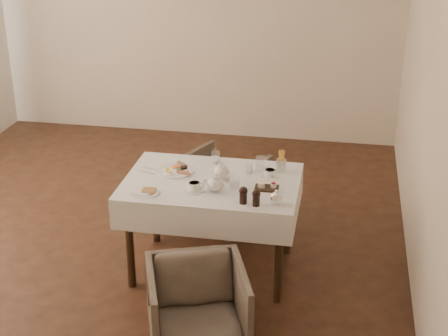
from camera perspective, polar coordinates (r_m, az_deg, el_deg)
table at (r=5.07m, az=-1.03°, el=-2.24°), size 1.28×0.88×0.75m
armchair_near at (r=4.46m, az=-2.20°, el=-11.57°), size 0.79×0.80×0.57m
armchair_far at (r=5.92m, az=-0.23°, el=-1.76°), size 0.87×0.88×0.61m
breakfast_plate at (r=5.18m, az=-4.02°, el=-0.15°), size 0.29×0.29×0.04m
side_plate at (r=4.85m, az=-6.51°, el=-2.02°), size 0.19×0.18×0.02m
teapot_centre at (r=5.01m, az=-0.22°, el=-0.23°), size 0.18×0.16×0.13m
teapot_front at (r=4.83m, az=-0.69°, el=-1.21°), size 0.19×0.16×0.13m
creamer at (r=5.14m, az=2.01°, el=0.03°), size 0.07×0.07×0.07m
teacup_near at (r=4.85m, az=-2.47°, el=-1.59°), size 0.13×0.13×0.07m
teacup_far at (r=5.07m, az=3.84°, el=-0.49°), size 0.13×0.13×0.06m
glass_left at (r=5.29m, az=-0.71°, el=0.88°), size 0.09×0.09×0.10m
glass_mid at (r=4.90m, az=0.88°, el=-1.05°), size 0.09×0.09×0.10m
glass_right at (r=5.19m, az=3.04°, el=0.42°), size 0.08×0.08×0.10m
condiment_board at (r=4.89m, az=3.55°, el=-1.60°), size 0.17×0.12×0.04m
pepper_mill_left at (r=4.66m, az=1.61°, el=-2.26°), size 0.06×0.06×0.12m
pepper_mill_right at (r=4.63m, az=2.69°, el=-2.49°), size 0.07×0.07×0.12m
silver_pot at (r=4.66m, az=4.36°, el=-2.42°), size 0.11×0.09×0.11m
fries_cup at (r=5.16m, az=4.78°, el=0.50°), size 0.08×0.08×0.17m
cutlery_fork at (r=5.22m, az=-5.81°, el=-0.12°), size 0.20×0.05×0.00m
cutlery_knife at (r=5.16m, az=-6.22°, el=-0.42°), size 0.19×0.07×0.00m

